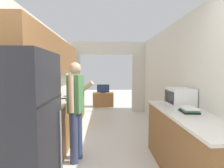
{
  "coord_description": "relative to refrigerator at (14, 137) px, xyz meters",
  "views": [
    {
      "loc": [
        -0.09,
        -1.09,
        1.52
      ],
      "look_at": [
        0.11,
        3.27,
        1.16
      ],
      "focal_mm": 28.0,
      "sensor_mm": 36.0,
      "label": 1
    }
  ],
  "objects": [
    {
      "name": "wall_left",
      "position": [
        -0.32,
        1.78,
        0.67
      ],
      "size": [
        0.38,
        7.5,
        2.5
      ],
      "color": "silver",
      "rests_on": "ground_plane"
    },
    {
      "name": "wall_right",
      "position": [
        2.39,
        1.32,
        0.4
      ],
      "size": [
        0.06,
        7.5,
        2.5
      ],
      "color": "silver",
      "rests_on": "ground_plane"
    },
    {
      "name": "wall_far_with_doorway",
      "position": [
        0.99,
        4.5,
        0.61
      ],
      "size": [
        3.13,
        0.06,
        2.5
      ],
      "color": "silver",
      "rests_on": "ground_plane"
    },
    {
      "name": "counter_left",
      "position": [
        -0.08,
        2.38,
        -0.38
      ],
      "size": [
        0.62,
        3.84,
        0.93
      ],
      "color": "brown",
      "rests_on": "ground_plane"
    },
    {
      "name": "counter_right",
      "position": [
        2.06,
        0.56,
        -0.38
      ],
      "size": [
        0.62,
        1.96,
        0.93
      ],
      "color": "brown",
      "rests_on": "ground_plane"
    },
    {
      "name": "refrigerator",
      "position": [
        0.0,
        0.0,
        0.0
      ],
      "size": [
        0.78,
        0.78,
        1.7
      ],
      "color": "black",
      "rests_on": "ground_plane"
    },
    {
      "name": "range_oven",
      "position": [
        -0.07,
        2.05,
        -0.38
      ],
      "size": [
        0.66,
        0.75,
        1.07
      ],
      "color": "white",
      "rests_on": "ground_plane"
    },
    {
      "name": "person",
      "position": [
        0.43,
        1.12,
        0.03
      ],
      "size": [
        0.52,
        0.44,
        1.64
      ],
      "rotation": [
        0.0,
        0.0,
        1.26
      ],
      "color": "#384266",
      "rests_on": "ground_plane"
    },
    {
      "name": "microwave",
      "position": [
        2.15,
        1.09,
        0.22
      ],
      "size": [
        0.37,
        0.46,
        0.29
      ],
      "color": "white",
      "rests_on": "counter_right"
    },
    {
      "name": "book_stack",
      "position": [
        2.08,
        0.61,
        0.11
      ],
      "size": [
        0.23,
        0.28,
        0.07
      ],
      "color": "black",
      "rests_on": "counter_right"
    },
    {
      "name": "tv_cabinet",
      "position": [
        0.86,
        5.41,
        -0.56
      ],
      "size": [
        0.84,
        0.42,
        0.58
      ],
      "color": "brown",
      "rests_on": "ground_plane"
    },
    {
      "name": "television",
      "position": [
        0.86,
        5.36,
        -0.1
      ],
      "size": [
        0.5,
        0.16,
        0.34
      ],
      "color": "black",
      "rests_on": "tv_cabinet"
    }
  ]
}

